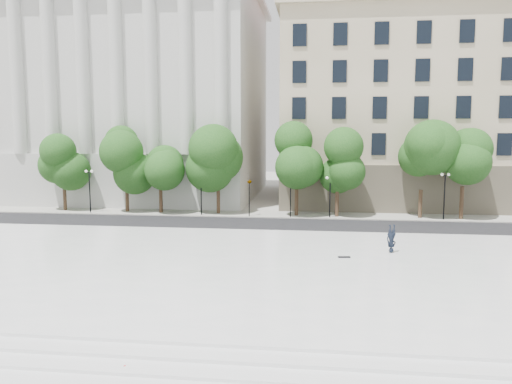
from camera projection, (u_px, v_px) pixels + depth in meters
The scene contains 13 objects.
ground at pixel (204, 287), 26.69m from camera, with size 160.00×160.00×0.00m, color #B6B5AC.
plaza at pixel (216, 268), 29.62m from camera, with size 44.00×22.00×0.45m, color white.
street at pixel (250, 226), 44.43m from camera, with size 60.00×8.00×0.02m, color black.
far_sidewalk at pixel (258, 214), 50.34m from camera, with size 60.00×4.00×0.12m, color #B6B3A8.
building_west at pixel (142, 97), 65.23m from camera, with size 31.50×27.65×25.60m.
building_east at pixel (433, 109), 61.31m from camera, with size 36.00×26.15×23.00m.
traffic_light_west at pixel (249, 179), 48.30m from camera, with size 0.95×1.84×4.23m.
traffic_light_east at pixel (291, 180), 47.81m from camera, with size 0.67×1.85×4.23m.
person_lying at pixel (391, 249), 32.56m from camera, with size 0.67×0.44×1.84m, color black.
skateboard at pixel (344, 257), 31.24m from camera, with size 0.77×0.20×0.08m, color black.
plaza_steps at pixel (149, 360), 17.90m from camera, with size 44.00×3.00×0.30m.
street_trees at pixel (273, 162), 49.08m from camera, with size 43.81×4.93×7.98m.
lamp_posts at pixel (262, 187), 48.54m from camera, with size 35.70×0.28×4.52m.
Camera 1 is at (5.89, -25.37, 8.24)m, focal length 35.00 mm.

